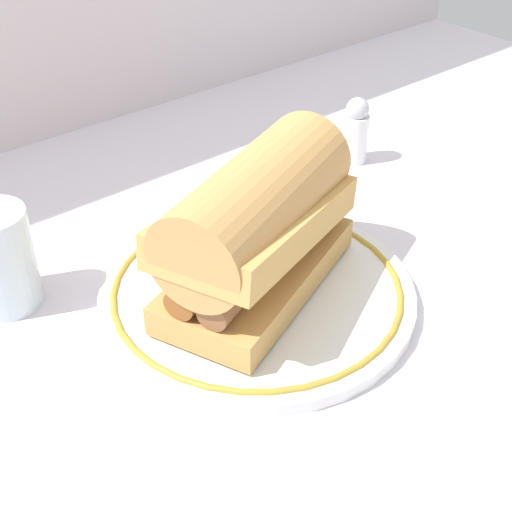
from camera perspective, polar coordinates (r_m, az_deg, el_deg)
The scene contains 5 objects.
ground_plane at distance 0.61m, azimuth -0.39°, elevation -3.70°, with size 1.50×1.50×0.00m, color silver.
plate at distance 0.61m, azimuth -0.00°, elevation -2.83°, with size 0.27×0.27×0.01m.
sausage_sandwich at distance 0.57m, azimuth -0.00°, elevation 2.55°, with size 0.22×0.16×0.12m.
drinking_glass at distance 0.63m, azimuth -19.87°, elevation -0.68°, with size 0.06×0.06×0.09m.
salt_shaker at distance 0.82m, azimuth 8.04°, elevation 9.97°, with size 0.03×0.03×0.08m.
Camera 1 is at (-0.30, -0.37, 0.39)m, focal length 49.63 mm.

